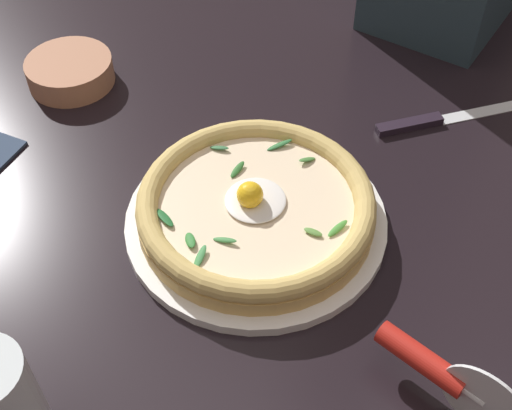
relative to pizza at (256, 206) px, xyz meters
name	(u,v)px	position (x,y,z in m)	size (l,w,h in m)	color
ground_plane	(254,252)	(-0.03, -0.01, -0.05)	(2.40, 2.40, 0.03)	black
pizza_plate	(256,221)	(0.00, 0.00, -0.02)	(0.29, 0.29, 0.01)	white
pizza	(256,206)	(0.00, 0.00, 0.00)	(0.26, 0.26, 0.05)	tan
side_bowl	(70,71)	(0.19, 0.31, -0.01)	(0.12, 0.12, 0.03)	#B57756
pizza_cutter	(442,374)	(-0.16, -0.21, 0.01)	(0.08, 0.14, 0.08)	silver
table_knife	(430,121)	(0.22, -0.18, -0.03)	(0.12, 0.19, 0.01)	silver
drinking_glass	(2,410)	(-0.29, 0.14, 0.02)	(0.07, 0.07, 0.12)	silver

